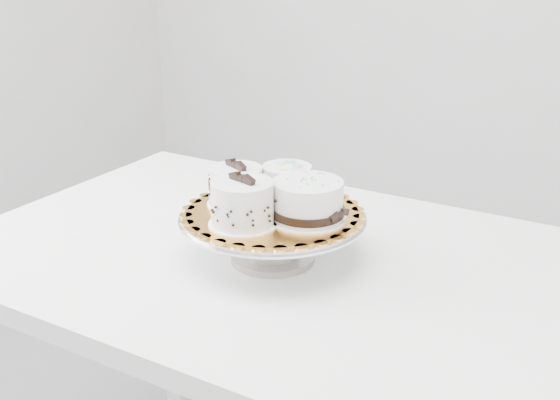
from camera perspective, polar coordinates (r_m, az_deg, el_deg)
The scene contains 7 objects.
table at distance 1.33m, azimuth -0.55°, elevation -7.46°, with size 1.19×0.83×0.75m.
cake_stand at distance 1.23m, azimuth -0.60°, elevation -2.35°, with size 0.33×0.33×0.09m.
cake_board at distance 1.22m, azimuth -0.60°, elevation -1.04°, with size 0.30×0.30×0.00m, color orange.
cake_swirl at distance 1.15m, azimuth -3.07°, elevation -0.36°, with size 0.12×0.12×0.09m.
cake_banded at distance 1.24m, azimuth -3.58°, elevation 1.01°, with size 0.12×0.12×0.09m.
cake_dots at distance 1.26m, azimuth 0.57°, elevation 1.39°, with size 0.11×0.11×0.07m.
cake_ribbon at distance 1.17m, azimuth 2.32°, elevation -0.16°, with size 0.14×0.13×0.07m.
Camera 1 is at (0.78, -0.95, 1.30)m, focal length 45.00 mm.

